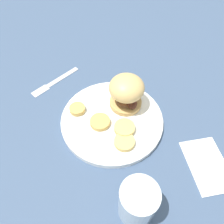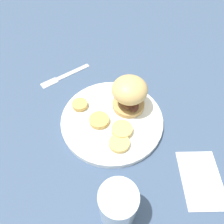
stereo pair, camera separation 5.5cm
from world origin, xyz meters
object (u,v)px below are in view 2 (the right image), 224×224
(sandwich, at_px, (130,93))
(dinner_plate, at_px, (112,119))
(drinking_glass, at_px, (118,205))
(fork, at_px, (65,76))

(sandwich, bearing_deg, dinner_plate, -157.97)
(dinner_plate, height_order, drinking_glass, drinking_glass)
(sandwich, bearing_deg, fork, 125.27)
(fork, relative_size, drinking_glass, 1.61)
(sandwich, relative_size, drinking_glass, 0.99)
(drinking_glass, bearing_deg, sandwich, 62.91)
(sandwich, height_order, drinking_glass, sandwich)
(sandwich, relative_size, fork, 0.61)
(drinking_glass, bearing_deg, dinner_plate, 73.06)
(sandwich, distance_m, drinking_glass, 0.27)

